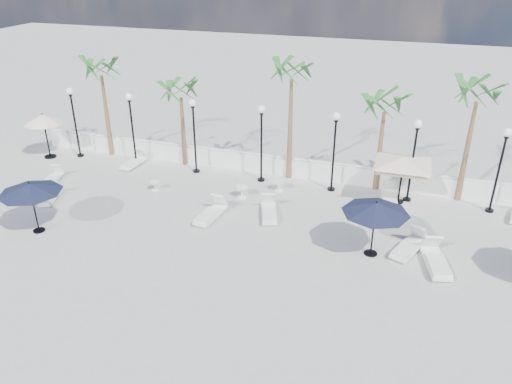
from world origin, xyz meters
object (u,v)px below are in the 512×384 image
(lounger_5, at_px, (409,246))
(lounger_0, at_px, (50,197))
(lounger_6, at_px, (390,197))
(lounger_2, at_px, (134,162))
(lounger_3, at_px, (269,211))
(lounger_4, at_px, (211,213))
(parasol_cream_sq_a, at_px, (404,161))
(parasol_navy_mid, at_px, (376,208))
(parasol_cream_sq_b, at_px, (404,157))
(lounger_1, at_px, (53,178))
(parasol_navy_left, at_px, (30,188))
(lounger_8, at_px, (436,260))
(parasol_cream_small, at_px, (43,120))

(lounger_5, bearing_deg, lounger_0, -156.35)
(lounger_0, bearing_deg, lounger_6, -0.38)
(lounger_2, xyz_separation_m, lounger_3, (8.39, -3.11, 0.01))
(lounger_0, distance_m, lounger_4, 7.64)
(lounger_0, distance_m, lounger_6, 15.44)
(lounger_4, height_order, lounger_5, lounger_5)
(parasol_cream_sq_a, bearing_deg, lounger_3, -149.42)
(lounger_5, xyz_separation_m, parasol_navy_mid, (-1.35, -0.59, 1.72))
(lounger_0, distance_m, lounger_5, 15.79)
(lounger_5, distance_m, parasol_cream_sq_b, 4.62)
(lounger_0, height_order, lounger_5, lounger_5)
(lounger_0, xyz_separation_m, lounger_1, (-1.23, 1.75, 0.01))
(lounger_4, relative_size, parasol_cream_sq_b, 0.43)
(lounger_1, xyz_separation_m, parasol_navy_mid, (15.66, -1.76, 1.76))
(parasol_cream_sq_b, bearing_deg, parasol_navy_left, -152.66)
(parasol_cream_sq_a, bearing_deg, lounger_8, -71.85)
(lounger_1, xyz_separation_m, lounger_4, (8.84, -1.03, 0.04))
(lounger_0, relative_size, lounger_6, 0.79)
(lounger_1, distance_m, parasol_navy_mid, 15.86)
(lounger_2, bearing_deg, lounger_8, -15.20)
(lounger_3, bearing_deg, parasol_cream_sq_a, 12.00)
(lounger_0, height_order, lounger_2, lounger_2)
(lounger_4, height_order, parasol_navy_left, parasol_navy_left)
(lounger_1, height_order, parasol_navy_left, parasol_navy_left)
(parasol_navy_mid, bearing_deg, lounger_2, 159.79)
(lounger_3, relative_size, lounger_4, 0.98)
(lounger_4, bearing_deg, parasol_cream_sq_b, 34.68)
(lounger_3, xyz_separation_m, parasol_navy_left, (-8.62, -4.06, 1.69))
(lounger_5, bearing_deg, parasol_cream_sq_a, 120.01)
(lounger_2, bearing_deg, parasol_navy_left, -89.28)
(lounger_0, distance_m, lounger_2, 4.98)
(lounger_5, height_order, parasol_cream_sq_b, parasol_cream_sq_b)
(lounger_5, xyz_separation_m, parasol_cream_small, (-19.25, 3.80, 1.90))
(parasol_cream_small, bearing_deg, lounger_4, -18.30)
(lounger_0, height_order, parasol_navy_left, parasol_navy_left)
(lounger_0, bearing_deg, lounger_1, 107.77)
(lounger_8, bearing_deg, lounger_4, 161.29)
(lounger_3, xyz_separation_m, parasol_navy_mid, (4.49, -1.63, 1.73))
(lounger_0, height_order, parasol_navy_mid, parasol_navy_mid)
(lounger_8, xyz_separation_m, parasol_cream_small, (-20.23, 4.53, 1.88))
(lounger_0, xyz_separation_m, parasol_navy_left, (1.32, -2.43, 1.73))
(lounger_3, xyz_separation_m, parasol_cream_sq_a, (5.23, 3.09, 1.76))
(lounger_3, relative_size, lounger_5, 0.96)
(lounger_3, xyz_separation_m, parasol_cream_sq_b, (5.21, 3.09, 1.97))
(lounger_0, height_order, lounger_3, lounger_3)
(lounger_4, bearing_deg, parasol_navy_left, -146.62)
(lounger_6, distance_m, parasol_navy_mid, 4.85)
(lounger_1, xyz_separation_m, parasol_navy_left, (2.55, -4.19, 1.73))
(parasol_cream_sq_a, bearing_deg, parasol_navy_mid, -98.87)
(parasol_cream_sq_b, bearing_deg, lounger_6, -152.59)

